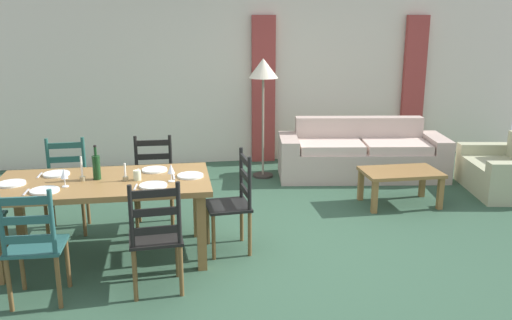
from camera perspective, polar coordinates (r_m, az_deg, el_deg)
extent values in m
cube|color=#2F4F3A|center=(5.36, 0.43, -9.10)|extent=(9.60, 9.60, 0.02)
cube|color=beige|center=(8.21, -3.38, 9.16)|extent=(9.60, 0.16, 2.70)
cube|color=#973935|center=(8.18, 0.79, 7.40)|extent=(0.35, 0.08, 2.20)
cube|color=#973935|center=(8.90, 16.33, 7.42)|extent=(0.35, 0.08, 2.20)
cube|color=olive|center=(5.04, -15.86, -2.37)|extent=(1.90, 0.96, 0.05)
cube|color=olive|center=(4.77, -5.78, -7.63)|extent=(0.08, 0.08, 0.70)
cube|color=olive|center=(5.67, -23.75, -5.14)|extent=(0.08, 0.08, 0.70)
cube|color=olive|center=(5.48, -6.26, -4.60)|extent=(0.08, 0.08, 0.70)
cube|color=#235250|center=(4.56, -22.23, -8.47)|extent=(0.43, 0.41, 0.03)
cylinder|color=brown|center=(4.85, -23.55, -10.17)|extent=(0.04, 0.04, 0.43)
cylinder|color=brown|center=(4.76, -19.33, -10.22)|extent=(0.04, 0.04, 0.43)
cylinder|color=brown|center=(4.56, -24.70, -11.95)|extent=(0.04, 0.04, 0.43)
cylinder|color=brown|center=(4.46, -20.19, -12.05)|extent=(0.04, 0.04, 0.43)
cylinder|color=#235250|center=(4.37, -25.40, -6.15)|extent=(0.04, 0.04, 0.50)
cylinder|color=#235250|center=(4.27, -20.79, -6.13)|extent=(0.04, 0.04, 0.50)
cube|color=#235250|center=(4.36, -22.95, -7.74)|extent=(0.38, 0.03, 0.06)
cube|color=#235250|center=(4.31, -23.15, -5.89)|extent=(0.38, 0.03, 0.06)
cube|color=#235250|center=(4.26, -23.35, -4.00)|extent=(0.38, 0.03, 0.06)
cube|color=black|center=(4.46, -10.58, -8.10)|extent=(0.45, 0.43, 0.03)
cylinder|color=brown|center=(4.71, -12.77, -10.02)|extent=(0.04, 0.04, 0.43)
cylinder|color=brown|center=(4.72, -8.34, -9.74)|extent=(0.04, 0.04, 0.43)
cylinder|color=brown|center=(4.40, -12.71, -11.86)|extent=(0.04, 0.04, 0.43)
cylinder|color=brown|center=(4.41, -7.94, -11.55)|extent=(0.04, 0.04, 0.43)
cylinder|color=black|center=(4.20, -13.09, -5.85)|extent=(0.04, 0.04, 0.50)
cylinder|color=black|center=(4.21, -8.18, -5.55)|extent=(0.04, 0.04, 0.50)
cube|color=black|center=(4.25, -10.55, -7.34)|extent=(0.38, 0.05, 0.06)
cube|color=black|center=(4.20, -10.65, -5.45)|extent=(0.38, 0.05, 0.06)
cube|color=black|center=(4.15, -10.75, -3.50)|extent=(0.38, 0.05, 0.06)
cube|color=#225449|center=(5.88, -19.49, -3.03)|extent=(0.43, 0.41, 0.03)
cylinder|color=brown|center=(5.76, -17.77, -5.66)|extent=(0.04, 0.04, 0.43)
cylinder|color=brown|center=(5.82, -21.30, -5.76)|extent=(0.04, 0.04, 0.43)
cylinder|color=brown|center=(6.08, -17.38, -4.54)|extent=(0.04, 0.04, 0.43)
cylinder|color=brown|center=(6.14, -20.72, -4.65)|extent=(0.04, 0.04, 0.43)
cylinder|color=#225449|center=(5.94, -17.75, -0.05)|extent=(0.04, 0.04, 0.50)
cylinder|color=#225449|center=(6.00, -21.15, -0.21)|extent=(0.04, 0.04, 0.50)
cube|color=#225449|center=(6.00, -19.35, -1.33)|extent=(0.38, 0.03, 0.06)
cube|color=#225449|center=(5.96, -19.47, 0.05)|extent=(0.38, 0.03, 0.06)
cube|color=#225449|center=(5.93, -19.60, 1.45)|extent=(0.38, 0.03, 0.06)
cube|color=black|center=(5.75, -10.75, -2.80)|extent=(0.43, 0.41, 0.03)
cylinder|color=brown|center=(5.66, -8.88, -5.47)|extent=(0.04, 0.04, 0.43)
cylinder|color=brown|center=(5.68, -12.53, -5.59)|extent=(0.04, 0.04, 0.43)
cylinder|color=brown|center=(5.98, -8.85, -4.34)|extent=(0.04, 0.04, 0.43)
cylinder|color=brown|center=(6.00, -12.30, -4.46)|extent=(0.04, 0.04, 0.43)
cylinder|color=black|center=(5.84, -9.05, 0.23)|extent=(0.04, 0.04, 0.50)
cylinder|color=black|center=(5.85, -12.57, 0.10)|extent=(0.04, 0.04, 0.50)
cube|color=black|center=(5.88, -10.75, -1.06)|extent=(0.38, 0.03, 0.06)
cube|color=black|center=(5.84, -10.82, 0.35)|extent=(0.38, 0.03, 0.06)
cube|color=black|center=(5.80, -10.89, 1.78)|extent=(0.38, 0.03, 0.06)
cylinder|color=brown|center=(5.52, -24.92, -7.29)|extent=(0.04, 0.04, 0.43)
cube|color=black|center=(5.10, -3.00, -4.86)|extent=(0.43, 0.45, 0.03)
cylinder|color=brown|center=(4.99, -4.52, -8.17)|extent=(0.04, 0.04, 0.43)
cylinder|color=brown|center=(5.32, -5.14, -6.69)|extent=(0.04, 0.04, 0.43)
cylinder|color=brown|center=(5.05, -0.67, -7.84)|extent=(0.04, 0.04, 0.43)
cylinder|color=brown|center=(5.38, -1.53, -6.40)|extent=(0.04, 0.04, 0.43)
cylinder|color=black|center=(4.88, -0.69, -2.51)|extent=(0.04, 0.04, 0.50)
cylinder|color=black|center=(5.22, -1.57, -1.35)|extent=(0.04, 0.04, 0.50)
cube|color=black|center=(5.09, -1.14, -3.31)|extent=(0.05, 0.38, 0.06)
cube|color=black|center=(5.04, -1.15, -1.69)|extent=(0.05, 0.38, 0.06)
cube|color=black|center=(5.00, -1.16, -0.05)|extent=(0.05, 0.38, 0.06)
cylinder|color=white|center=(4.87, -21.48, -3.03)|extent=(0.24, 0.24, 0.02)
cube|color=silver|center=(4.91, -23.19, -3.14)|extent=(0.02, 0.17, 0.01)
cylinder|color=white|center=(4.75, -10.83, -2.66)|extent=(0.24, 0.24, 0.02)
cube|color=silver|center=(4.76, -12.63, -2.80)|extent=(0.03, 0.17, 0.01)
cylinder|color=white|center=(5.34, -20.39, -1.39)|extent=(0.24, 0.24, 0.02)
cube|color=silver|center=(5.37, -21.95, -1.51)|extent=(0.02, 0.17, 0.01)
cylinder|color=white|center=(5.23, -10.69, -1.02)|extent=(0.24, 0.24, 0.02)
cube|color=silver|center=(5.24, -12.33, -1.15)|extent=(0.03, 0.17, 0.01)
cylinder|color=white|center=(5.18, -24.48, -2.29)|extent=(0.24, 0.24, 0.02)
cylinder|color=white|center=(4.99, -6.97, -1.65)|extent=(0.24, 0.24, 0.02)
cube|color=silver|center=(4.99, -8.69, -1.79)|extent=(0.02, 0.17, 0.01)
cylinder|color=#143819|center=(5.05, -16.54, -0.77)|extent=(0.07, 0.07, 0.22)
cylinder|color=#143819|center=(5.02, -16.67, 0.88)|extent=(0.02, 0.02, 0.08)
cylinder|color=black|center=(5.00, -16.71, 1.42)|extent=(0.03, 0.03, 0.02)
cylinder|color=white|center=(4.95, -19.55, -2.64)|extent=(0.06, 0.06, 0.01)
cylinder|color=white|center=(4.94, -19.59, -2.22)|extent=(0.01, 0.01, 0.07)
cone|color=white|center=(4.91, -19.66, -1.36)|extent=(0.06, 0.06, 0.08)
cylinder|color=white|center=(4.87, -8.94, -2.22)|extent=(0.06, 0.06, 0.01)
cylinder|color=white|center=(4.85, -8.96, -1.80)|extent=(0.01, 0.01, 0.07)
cone|color=white|center=(4.83, -8.99, -0.92)|extent=(0.06, 0.06, 0.08)
cylinder|color=beige|center=(4.96, -12.48, -1.58)|extent=(0.07, 0.07, 0.09)
cylinder|color=#998C66|center=(5.07, -17.89, -1.89)|extent=(0.05, 0.05, 0.04)
cylinder|color=white|center=(5.04, -18.00, -0.66)|extent=(0.02, 0.02, 0.18)
cylinder|color=#998C66|center=(4.96, -13.66, -1.93)|extent=(0.05, 0.05, 0.04)
cylinder|color=white|center=(4.94, -13.72, -1.02)|extent=(0.02, 0.02, 0.12)
cube|color=#C1A99B|center=(7.62, 11.11, -0.35)|extent=(1.89, 1.04, 0.40)
cube|color=#C1A99B|center=(7.86, 10.74, 1.63)|extent=(1.81, 0.45, 0.80)
cube|color=#C1A99B|center=(7.88, 18.42, 0.33)|extent=(0.35, 0.83, 0.58)
cube|color=#C1A99B|center=(7.45, 3.45, 0.27)|extent=(0.35, 0.83, 0.58)
cube|color=beige|center=(7.62, 14.60, 1.46)|extent=(0.94, 0.75, 0.12)
cube|color=beige|center=(7.43, 7.89, 1.46)|extent=(0.94, 0.75, 0.12)
cube|color=olive|center=(6.57, 15.09, -1.25)|extent=(0.90, 0.56, 0.04)
cube|color=olive|center=(6.28, 12.45, -3.85)|extent=(0.06, 0.06, 0.38)
cube|color=olive|center=(6.60, 18.94, -3.38)|extent=(0.06, 0.06, 0.38)
cube|color=olive|center=(6.68, 11.03, -2.61)|extent=(0.06, 0.06, 0.38)
cube|color=olive|center=(6.99, 17.22, -2.23)|extent=(0.06, 0.06, 0.38)
cube|color=#ACAE88|center=(7.55, 24.60, -1.69)|extent=(0.92, 0.92, 0.38)
cube|color=#ACAE88|center=(7.96, 23.26, -0.21)|extent=(0.82, 0.31, 0.52)
cylinder|color=#332D28|center=(7.57, 0.73, -1.64)|extent=(0.28, 0.28, 0.03)
cylinder|color=gray|center=(7.40, 0.75, 3.49)|extent=(0.03, 0.03, 1.35)
cone|color=beige|center=(7.28, 0.77, 9.71)|extent=(0.40, 0.40, 0.26)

